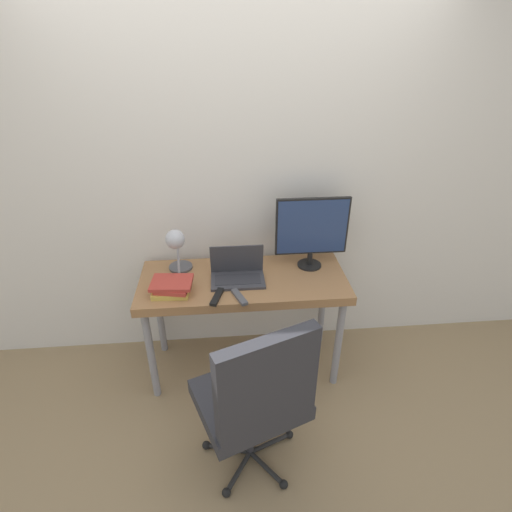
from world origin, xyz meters
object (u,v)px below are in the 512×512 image
at_px(monitor, 312,229).
at_px(office_chair, 257,396).
at_px(desk_lamp, 176,245).
at_px(game_controller, 172,293).
at_px(laptop, 237,273).
at_px(book_stack, 172,287).

distance_m(monitor, office_chair, 1.14).
height_order(desk_lamp, game_controller, desk_lamp).
xyz_separation_m(laptop, monitor, (0.50, 0.13, 0.23)).
bearing_deg(desk_lamp, office_chair, -63.89).
bearing_deg(desk_lamp, book_stack, -99.47).
relative_size(monitor, desk_lamp, 1.43).
relative_size(desk_lamp, book_stack, 1.31).
xyz_separation_m(laptop, book_stack, (-0.41, -0.11, -0.01)).
height_order(monitor, book_stack, monitor).
relative_size(desk_lamp, game_controller, 2.38).
distance_m(monitor, book_stack, 0.98).
bearing_deg(book_stack, laptop, 15.43).
distance_m(office_chair, game_controller, 0.83).
distance_m(laptop, desk_lamp, 0.43).
height_order(laptop, monitor, monitor).
bearing_deg(book_stack, monitor, 15.03).
bearing_deg(office_chair, book_stack, 123.76).
bearing_deg(monitor, laptop, -165.30).
height_order(office_chair, game_controller, office_chair).
xyz_separation_m(monitor, book_stack, (-0.92, -0.25, -0.24)).
bearing_deg(desk_lamp, laptop, -11.01).
xyz_separation_m(laptop, game_controller, (-0.41, -0.15, -0.03)).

